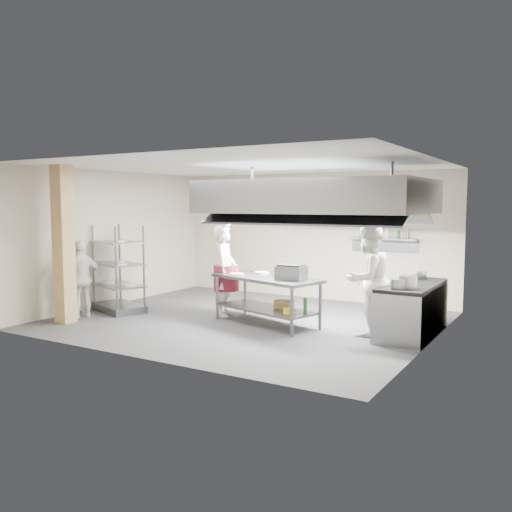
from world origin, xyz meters
The scene contains 23 objects.
floor centered at (0.00, 0.00, 0.00)m, with size 7.00×7.00×0.00m, color #333335.
ceiling centered at (0.00, 0.00, 3.00)m, with size 7.00×7.00×0.00m, color silver.
wall_back centered at (0.00, 3.00, 1.50)m, with size 7.00×7.00×0.00m, color #B1A48C.
wall_left centered at (-3.50, 0.00, 1.50)m, with size 6.00×6.00×0.00m, color #B1A48C.
wall_right centered at (3.50, 0.00, 1.50)m, with size 6.00×6.00×0.00m, color #B1A48C.
column centered at (-2.90, -1.90, 1.50)m, with size 0.30×0.30×3.00m, color tan.
exhaust_hood centered at (1.30, 0.40, 2.40)m, with size 4.00×2.50×0.60m, color gray.
hood_strip_a centered at (0.40, 0.40, 2.08)m, with size 1.60×0.12×0.04m, color white.
hood_strip_b centered at (2.20, 0.40, 2.08)m, with size 1.60×0.12×0.04m, color white.
wall_shelf centered at (1.80, 2.84, 1.50)m, with size 1.50×0.28×0.04m, color gray.
island centered at (0.50, -0.08, 0.46)m, with size 2.17×0.91×0.91m, color gray, non-canonical shape.
island_worktop centered at (0.50, -0.08, 0.88)m, with size 2.17×0.91×0.06m, color gray.
island_undershelf centered at (0.50, -0.08, 0.30)m, with size 2.00×0.82×0.04m, color slate.
pass_rack centered at (-2.80, -0.59, 0.91)m, with size 1.22×0.71×1.83m, color gray, non-canonical shape.
cooking_range centered at (3.08, 0.50, 0.42)m, with size 0.80×2.00×0.84m, color gray.
range_top centered at (3.08, 0.50, 0.87)m, with size 0.78×1.96×0.06m, color black.
chef_head centered at (-0.63, 0.20, 0.92)m, with size 0.67×0.44×1.84m, color white.
chef_line centered at (2.42, 0.09, 0.97)m, with size 0.94×0.73×1.93m, color silver.
chef_plating centered at (-3.00, -1.40, 0.78)m, with size 0.91×0.38×1.55m, color silver.
griddle centered at (1.06, -0.15, 1.03)m, with size 0.50×0.39×0.24m, color slate.
wicker_basket centered at (0.84, 0.02, 0.39)m, with size 0.34×0.24×0.15m, color brown.
stockpot centered at (3.15, -0.07, 1.00)m, with size 0.30×0.30×0.21m, color gray.
plate_stack centered at (-2.80, -0.59, 0.59)m, with size 0.28×0.28×0.05m, color silver.
Camera 1 is at (5.46, -8.86, 2.28)m, focal length 38.00 mm.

